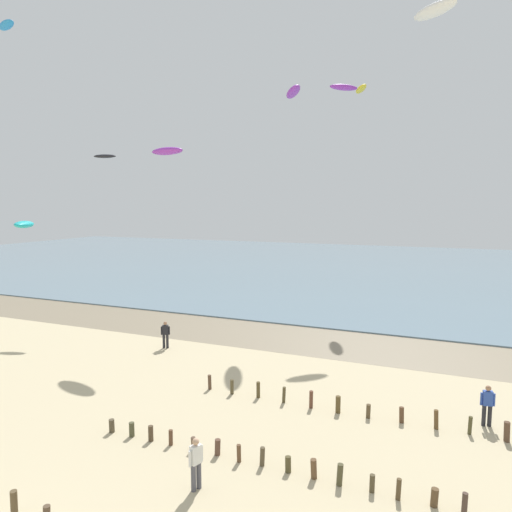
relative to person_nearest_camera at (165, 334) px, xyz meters
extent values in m
cube|color=#84755B|center=(4.77, 5.00, -0.91)|extent=(120.00, 6.36, 0.01)
cube|color=slate|center=(4.77, 43.18, -0.87)|extent=(160.00, 70.00, 0.10)
cylinder|color=brown|center=(4.82, -15.07, -0.48)|extent=(0.23, 0.21, 0.88)
cylinder|color=#4E4330|center=(4.03, -9.93, -0.65)|extent=(0.22, 0.23, 0.53)
cylinder|color=#4A4830|center=(4.97, -9.90, -0.64)|extent=(0.22, 0.22, 0.57)
cylinder|color=#4C3D2A|center=(5.86, -9.91, -0.62)|extent=(0.21, 0.22, 0.61)
cylinder|color=brown|center=(6.73, -9.87, -0.63)|extent=(0.16, 0.17, 0.59)
cylinder|color=brown|center=(7.73, -9.89, -0.66)|extent=(0.19, 0.19, 0.52)
cylinder|color=brown|center=(8.68, -9.82, -0.63)|extent=(0.22, 0.21, 0.59)
cylinder|color=brown|center=(9.59, -9.95, -0.60)|extent=(0.15, 0.18, 0.64)
cylinder|color=brown|center=(10.43, -9.84, -0.59)|extent=(0.19, 0.18, 0.67)
cylinder|color=#4C4428|center=(11.37, -9.86, -0.65)|extent=(0.22, 0.23, 0.55)
cylinder|color=brown|center=(12.27, -9.89, -0.59)|extent=(0.22, 0.23, 0.68)
cylinder|color=#4A452C|center=(13.15, -9.93, -0.56)|extent=(0.22, 0.20, 0.73)
cylinder|color=#4D432C|center=(14.17, -9.89, -0.63)|extent=(0.17, 0.17, 0.57)
cylinder|color=brown|center=(14.97, -9.96, -0.59)|extent=(0.17, 0.18, 0.67)
cylinder|color=brown|center=(15.99, -9.88, -0.64)|extent=(0.24, 0.22, 0.57)
cylinder|color=#49382E|center=(16.82, -9.92, -0.59)|extent=(0.17, 0.19, 0.65)
cylinder|color=brown|center=(5.62, -4.67, -0.56)|extent=(0.19, 0.17, 0.72)
cylinder|color=brown|center=(6.87, -4.77, -0.56)|extent=(0.18, 0.20, 0.72)
cylinder|color=brown|center=(8.19, -4.68, -0.54)|extent=(0.17, 0.18, 0.76)
cylinder|color=#4A4028|center=(9.48, -4.75, -0.55)|extent=(0.18, 0.16, 0.74)
cylinder|color=brown|center=(10.78, -4.81, -0.53)|extent=(0.18, 0.17, 0.79)
cylinder|color=brown|center=(11.99, -4.82, -0.55)|extent=(0.22, 0.21, 0.74)
cylinder|color=brown|center=(13.28, -4.81, -0.62)|extent=(0.19, 0.19, 0.60)
cylinder|color=brown|center=(14.62, -4.70, -0.59)|extent=(0.22, 0.22, 0.67)
cylinder|color=brown|center=(15.96, -4.75, -0.53)|extent=(0.20, 0.19, 0.79)
cylinder|color=#494529|center=(17.20, -4.70, -0.56)|extent=(0.17, 0.16, 0.73)
cylinder|color=brown|center=(18.47, -4.80, -0.53)|extent=(0.24, 0.23, 0.79)
cylinder|color=#232328|center=(-0.10, -0.04, -0.48)|extent=(0.16, 0.16, 0.88)
cylinder|color=#232328|center=(0.10, 0.04, -0.48)|extent=(0.16, 0.16, 0.88)
cube|color=black|center=(0.00, 0.00, 0.26)|extent=(0.42, 0.35, 0.60)
sphere|color=#9E7051|center=(0.00, 0.00, 0.68)|extent=(0.22, 0.22, 0.22)
cylinder|color=black|center=(-0.22, -0.10, 0.21)|extent=(0.09, 0.09, 0.52)
cylinder|color=black|center=(0.22, 0.10, 0.21)|extent=(0.09, 0.09, 0.52)
cylinder|color=#4C4C56|center=(8.94, -11.98, -0.48)|extent=(0.16, 0.16, 0.88)
cylinder|color=#4C4C56|center=(9.02, -11.78, -0.48)|extent=(0.16, 0.16, 0.88)
cube|color=white|center=(8.98, -11.88, 0.26)|extent=(0.33, 0.41, 0.60)
sphere|color=tan|center=(8.98, -11.88, 0.68)|extent=(0.22, 0.22, 0.22)
cylinder|color=white|center=(8.89, -12.10, 0.21)|extent=(0.09, 0.09, 0.52)
cylinder|color=white|center=(9.06, -11.65, 0.21)|extent=(0.09, 0.09, 0.52)
cylinder|color=#232328|center=(17.75, -3.72, -0.48)|extent=(0.16, 0.16, 0.88)
cylinder|color=#232328|center=(17.97, -3.68, -0.48)|extent=(0.16, 0.16, 0.88)
cube|color=#2D4CA5|center=(17.86, -3.70, 0.26)|extent=(0.39, 0.28, 0.60)
sphere|color=#9E7051|center=(17.86, -3.70, 0.68)|extent=(0.22, 0.22, 0.22)
cylinder|color=#2D4CA5|center=(17.63, -3.74, 0.21)|extent=(0.09, 0.09, 0.52)
cylinder|color=#2D4CA5|center=(18.10, -3.66, 0.21)|extent=(0.09, 0.09, 0.52)
ellipsoid|color=#19B2B7|center=(-8.83, -2.39, 6.83)|extent=(2.31, 2.86, 0.50)
ellipsoid|color=white|center=(15.01, 2.46, 17.96)|extent=(2.66, 2.45, 0.70)
ellipsoid|color=black|center=(-9.09, 5.71, 11.89)|extent=(1.92, 1.11, 0.36)
ellipsoid|color=purple|center=(-1.49, 2.91, 11.65)|extent=(3.02, 1.68, 0.61)
ellipsoid|color=yellow|center=(8.46, 19.50, 18.50)|extent=(1.81, 2.96, 0.74)
ellipsoid|color=#2384D1|center=(-14.19, 1.68, 21.08)|extent=(2.54, 1.75, 0.43)
ellipsoid|color=purple|center=(8.25, 12.90, 17.16)|extent=(2.35, 2.24, 0.50)
ellipsoid|color=purple|center=(4.70, 11.16, 16.76)|extent=(2.49, 3.64, 0.98)
camera|label=1|loc=(15.89, -23.75, 8.09)|focal=32.10mm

